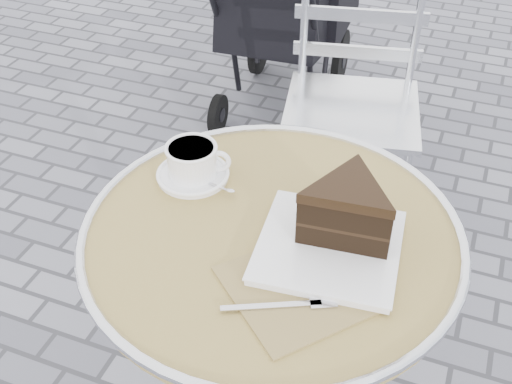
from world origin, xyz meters
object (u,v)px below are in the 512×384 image
(cappuccino_set, at_px, (193,164))
(baby_stroller, at_px, (288,8))
(cafe_table, at_px, (271,292))
(cake_plate_set, at_px, (342,220))
(bistro_chair, at_px, (356,69))

(cappuccino_set, height_order, baby_stroller, baby_stroller)
(cafe_table, xyz_separation_m, cake_plate_set, (0.13, 0.01, 0.23))
(bistro_chair, bearing_deg, cake_plate_set, -90.42)
(cappuccino_set, distance_m, bistro_chair, 0.91)
(cappuccino_set, xyz_separation_m, bistro_chair, (0.13, 0.88, -0.19))
(cafe_table, bearing_deg, bistro_chair, 94.30)
(cafe_table, xyz_separation_m, baby_stroller, (-0.52, 1.64, -0.12))
(cafe_table, distance_m, cake_plate_set, 0.26)
(cappuccino_set, bearing_deg, cake_plate_set, -33.75)
(cake_plate_set, bearing_deg, bistro_chair, 95.96)
(bistro_chair, bearing_deg, baby_stroller, 111.99)
(cappuccino_set, relative_size, baby_stroller, 0.17)
(cafe_table, distance_m, bistro_chair, 0.98)
(cappuccino_set, xyz_separation_m, cake_plate_set, (0.33, -0.09, 0.03))
(baby_stroller, bearing_deg, cafe_table, -75.71)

